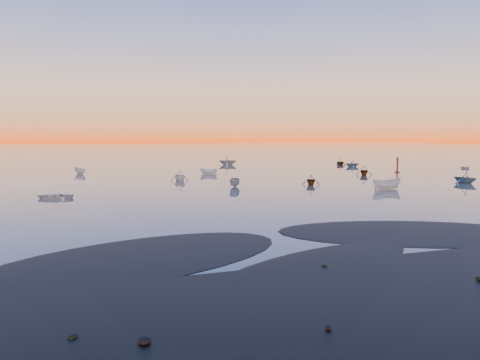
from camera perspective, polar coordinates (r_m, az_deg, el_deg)
name	(u,v)px	position (r m, az deg, el deg)	size (l,w,h in m)	color
ground	(141,161)	(124.77, -12.03, 2.27)	(600.00, 600.00, 0.00)	#6C615A
mud_lobes	(371,247)	(28.41, 15.67, -7.91)	(140.00, 6.00, 0.07)	black
moored_fleet	(178,175)	(78.49, -7.58, 0.60)	(124.00, 58.00, 1.20)	silver
boat_near_center	(387,189)	(59.89, 17.45, -1.06)	(3.90, 1.65, 1.35)	silver
boat_near_right	(465,183)	(71.37, 25.72, -0.35)	(3.57, 1.61, 1.25)	#39576E
channel_marker	(397,166)	(87.86, 18.63, 1.62)	(0.82, 0.82, 2.93)	#4D1010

